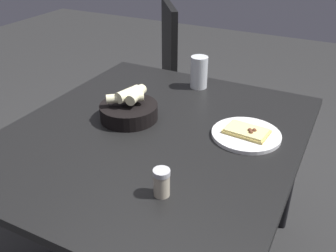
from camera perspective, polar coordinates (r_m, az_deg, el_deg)
The scene contains 6 objects.
dining_table at distance 1.40m, azimuth -2.14°, elevation -2.76°, with size 1.02×1.15×0.71m.
pizza_plate at distance 1.37m, azimuth 11.73°, elevation -1.18°, with size 0.25×0.25×0.04m.
bread_basket at distance 1.45m, azimuth -5.86°, elevation 2.52°, with size 0.22×0.22×0.12m.
beer_glass at distance 1.72m, azimuth 4.70°, elevation 7.80°, with size 0.08×0.08×0.14m.
pepper_shaker at distance 1.06m, azimuth -0.96°, elevation -8.73°, with size 0.05×0.05×0.08m.
chair_near at distance 2.36m, azimuth -2.53°, elevation 7.86°, with size 0.61×0.61×0.96m.
Camera 1 is at (0.59, -1.03, 1.40)m, focal length 40.40 mm.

